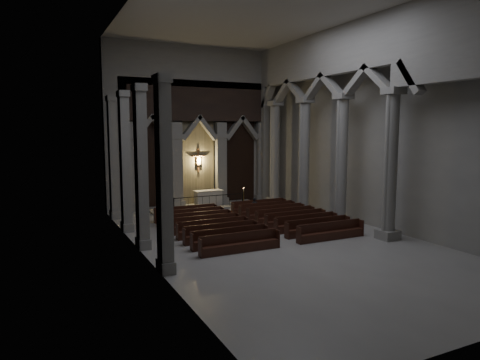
% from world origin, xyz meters
% --- Properties ---
extents(room, '(24.00, 24.10, 12.00)m').
position_xyz_m(room, '(0.00, 0.00, 7.60)').
color(room, '#97958F').
rests_on(room, ground).
extents(sanctuary_wall, '(14.00, 0.77, 12.00)m').
position_xyz_m(sanctuary_wall, '(0.00, 11.54, 6.62)').
color(sanctuary_wall, gray).
rests_on(sanctuary_wall, ground).
extents(right_arcade, '(1.00, 24.00, 12.00)m').
position_xyz_m(right_arcade, '(5.50, 1.33, 7.83)').
color(right_arcade, gray).
rests_on(right_arcade, ground).
extents(left_pilasters, '(0.60, 13.00, 8.03)m').
position_xyz_m(left_pilasters, '(-6.75, 3.50, 3.91)').
color(left_pilasters, gray).
rests_on(left_pilasters, ground).
extents(sanctuary_step, '(8.50, 2.60, 0.15)m').
position_xyz_m(sanctuary_step, '(0.00, 10.60, 0.07)').
color(sanctuary_step, gray).
rests_on(sanctuary_step, ground).
extents(altar, '(2.18, 0.87, 1.10)m').
position_xyz_m(altar, '(0.43, 10.81, 0.71)').
color(altar, '#BDB6A6').
rests_on(altar, sanctuary_step).
extents(altar_rail, '(5.53, 0.09, 1.09)m').
position_xyz_m(altar_rail, '(-0.00, 9.52, 0.72)').
color(altar_rail, black).
rests_on(altar_rail, ground).
extents(candle_stand_left, '(0.25, 0.25, 1.50)m').
position_xyz_m(candle_stand_left, '(-3.31, 9.21, 0.41)').
color(candle_stand_left, '#A68A33').
rests_on(candle_stand_left, ground).
extents(candle_stand_right, '(0.24, 0.24, 1.44)m').
position_xyz_m(candle_stand_right, '(2.86, 9.62, 0.39)').
color(candle_stand_right, '#A68A33').
rests_on(candle_stand_right, ground).
extents(pews, '(9.57, 8.51, 0.93)m').
position_xyz_m(pews, '(-0.00, 2.83, 0.30)').
color(pews, black).
rests_on(pews, ground).
extents(worshipper, '(0.49, 0.36, 1.23)m').
position_xyz_m(worshipper, '(2.00, 6.19, 0.61)').
color(worshipper, black).
rests_on(worshipper, ground).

